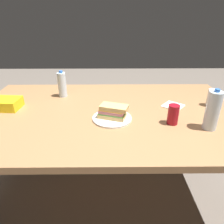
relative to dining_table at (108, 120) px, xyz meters
The scene contains 10 objects.
ground_plane 0.66m from the dining_table, ahead, with size 8.00×8.00×0.00m, color #70665B.
dining_table is the anchor object (origin of this frame).
paper_plate 0.14m from the dining_table, 76.58° to the right, with size 0.25×0.25×0.01m, color white.
sandwich 0.17m from the dining_table, 74.60° to the right, with size 0.20×0.14×0.08m.
soda_can_red 0.45m from the dining_table, 24.16° to the right, with size 0.07×0.07×0.12m, color maroon.
chip_bag 0.74m from the dining_table, behind, with size 0.23×0.15×0.07m, color yellow.
water_bottle_tall 0.67m from the dining_table, 21.72° to the right, with size 0.08×0.08×0.24m.
water_bottle_spare 0.49m from the dining_table, 142.15° to the left, with size 0.07×0.07×0.21m.
soda_can_silver 0.76m from the dining_table, ahead, with size 0.07×0.07×0.12m, color silver.
paper_napkin 0.48m from the dining_table, ahead, with size 0.13×0.13×0.01m, color white.
Camera 1 is at (0.02, -1.29, 1.35)m, focal length 33.58 mm.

